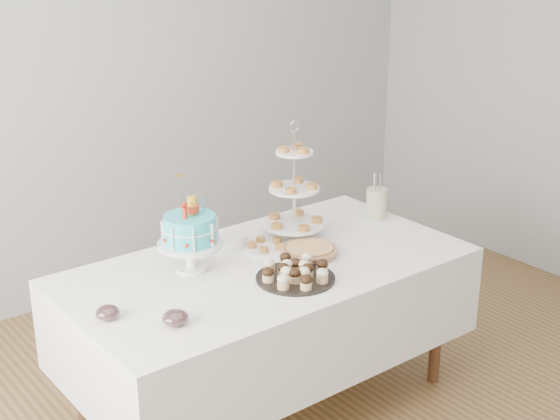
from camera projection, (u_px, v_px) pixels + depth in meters
walls at (309, 160)px, 3.26m from camera, size 5.04×4.04×2.70m
table at (267, 307)px, 3.76m from camera, size 1.92×1.02×0.77m
birthday_cake at (191, 245)px, 3.56m from camera, size 0.30×0.30×0.46m
cupcake_tray at (295, 271)px, 3.50m from camera, size 0.36×0.36×0.08m
pie at (310, 250)px, 3.76m from camera, size 0.28×0.28×0.04m
tiered_stand at (294, 189)px, 3.92m from camera, size 0.31×0.31×0.61m
plate_stack at (231, 240)px, 3.87m from camera, size 0.16×0.16×0.06m
pastry_plate at (267, 246)px, 3.84m from camera, size 0.25×0.25×0.04m
jam_bowl_a at (175, 318)px, 3.11m from camera, size 0.11×0.11×0.06m
jam_bowl_b at (108, 313)px, 3.15m from camera, size 0.10×0.10×0.06m
utensil_pitcher at (377, 202)px, 4.22m from camera, size 0.12×0.11×0.25m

